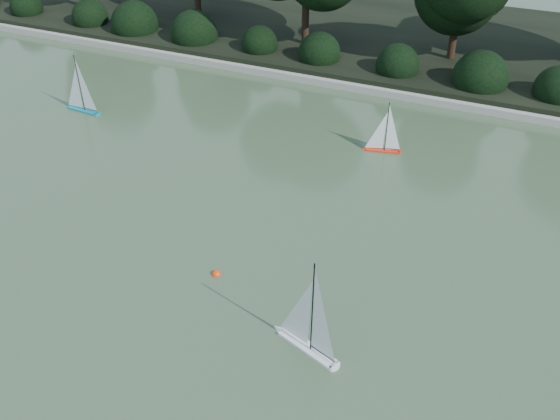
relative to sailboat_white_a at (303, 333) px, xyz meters
name	(u,v)px	position (x,y,z in m)	size (l,w,h in m)	color
ground	(204,337)	(-1.31, -0.42, -0.25)	(80.00, 80.00, 0.00)	#3A5231
pond_coping	(388,92)	(-1.31, 8.58, -0.16)	(40.00, 0.35, 0.18)	gray
far_bank	(426,40)	(-1.31, 12.58, -0.10)	(40.00, 8.00, 0.30)	black
shrub_hedge	(399,66)	(-1.31, 9.48, 0.20)	(29.10, 1.10, 1.10)	black
sailboat_white_a	(303,333)	(0.00, 0.00, 0.00)	(1.14, 0.54, 1.59)	white
sailboat_orange	(380,143)	(-0.65, 5.74, -0.06)	(0.86, 0.31, 1.17)	red
sailboat_teal	(80,101)	(-7.62, 4.76, -0.02)	(1.07, 0.25, 1.46)	#137E8E
race_buoy	(216,274)	(-1.80, 0.83, -0.25)	(0.15, 0.15, 0.15)	#ED400C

